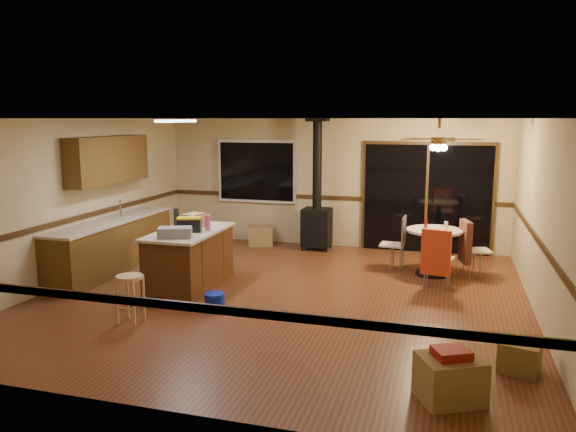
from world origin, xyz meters
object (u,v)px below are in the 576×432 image
at_px(box_corner_a, 450,379).
at_px(box_corner_b, 519,357).
at_px(wood_stove, 317,214).
at_px(toolbox_black, 189,225).
at_px(box_under_window, 261,236).
at_px(chair_near, 436,252).
at_px(chair_right, 467,242).
at_px(bar_stool, 130,299).
at_px(kitchen_island, 190,259).
at_px(toolbox_grey, 175,232).
at_px(dining_table, 434,244).
at_px(chair_left, 399,237).
at_px(blue_bucket, 215,301).

height_order(box_corner_a, box_corner_b, box_corner_a).
bearing_deg(wood_stove, toolbox_black, -111.89).
relative_size(wood_stove, box_corner_a, 4.54).
height_order(toolbox_black, box_under_window, toolbox_black).
relative_size(chair_near, chair_right, 1.00).
xyz_separation_m(bar_stool, chair_right, (4.19, 3.39, 0.29)).
relative_size(chair_right, box_corner_b, 1.79).
height_order(kitchen_island, bar_stool, kitchen_island).
height_order(toolbox_grey, dining_table, toolbox_grey).
bearing_deg(bar_stool, toolbox_grey, 85.30).
bearing_deg(toolbox_grey, toolbox_black, 88.22).
bearing_deg(box_corner_a, wood_stove, 114.85).
xyz_separation_m(toolbox_black, chair_left, (2.97, 1.95, -0.41)).
bearing_deg(chair_right, toolbox_grey, -150.75).
relative_size(chair_left, box_corner_a, 0.93).
distance_m(dining_table, box_corner_b, 3.69).
bearing_deg(blue_bucket, chair_left, 50.89).
distance_m(toolbox_grey, box_corner_a, 4.46).
distance_m(dining_table, chair_right, 0.53).
xyz_separation_m(dining_table, chair_near, (0.06, -0.88, 0.06)).
distance_m(toolbox_black, box_corner_a, 4.67).
relative_size(toolbox_grey, toolbox_black, 1.35).
xyz_separation_m(wood_stove, chair_near, (2.37, -2.15, -0.13)).
height_order(chair_left, box_corner_b, chair_left).
relative_size(toolbox_black, box_under_window, 0.71).
distance_m(kitchen_island, dining_table, 4.03).
xyz_separation_m(toolbox_grey, dining_table, (3.58, 2.30, -0.44)).
relative_size(toolbox_grey, chair_near, 0.68).
bearing_deg(box_under_window, chair_right, -18.02).
distance_m(blue_bucket, chair_left, 3.57).
xyz_separation_m(toolbox_black, chair_near, (3.63, 0.98, -0.40)).
xyz_separation_m(toolbox_grey, toolbox_black, (0.01, 0.44, 0.02)).
bearing_deg(chair_right, toolbox_black, -155.58).
distance_m(chair_left, chair_near, 1.17).
bearing_deg(box_corner_a, chair_right, 86.99).
xyz_separation_m(kitchen_island, blue_bucket, (0.79, -0.87, -0.34)).
bearing_deg(box_corner_a, chair_left, 101.28).
relative_size(bar_stool, blue_bucket, 2.23).
bearing_deg(dining_table, box_corner_b, -74.41).
relative_size(kitchen_island, box_corner_b, 4.30).
height_order(kitchen_island, wood_stove, wood_stove).
relative_size(toolbox_black, chair_right, 0.50).
bearing_deg(chair_right, blue_bucket, -141.63).
height_order(dining_table, box_corner_b, dining_table).
height_order(toolbox_grey, chair_near, toolbox_grey).
relative_size(box_under_window, box_corner_a, 0.90).
xyz_separation_m(blue_bucket, chair_right, (3.35, 2.65, 0.48)).
bearing_deg(toolbox_black, chair_near, 15.05).
bearing_deg(box_corner_b, wood_stove, 124.48).
bearing_deg(toolbox_grey, box_corner_a, -28.06).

